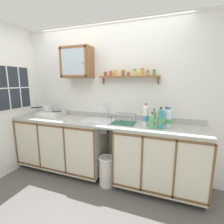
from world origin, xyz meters
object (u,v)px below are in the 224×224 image
hot_plate_stove (52,114)px  bottle_opaque_white_1 (146,116)px  bottle_soda_green_0 (152,121)px  dish_rack (123,122)px  bottle_detergent_teal_4 (160,119)px  sink (100,121)px  bottle_juice_amber_2 (154,118)px  wall_cabinet (77,63)px  saucepan (48,108)px  bottle_water_clear_3 (169,119)px  trash_bin (107,171)px  bottle_water_blue_5 (166,117)px

hot_plate_stove → bottle_opaque_white_1: bottle_opaque_white_1 is taller
bottle_soda_green_0 → dish_rack: bearing=163.6°
bottle_opaque_white_1 → bottle_detergent_teal_4: bearing=-21.3°
sink → bottle_juice_amber_2: bearing=1.3°
dish_rack → wall_cabinet: bearing=170.3°
bottle_juice_amber_2 → saucepan: bearing=-179.7°
wall_cabinet → bottle_water_clear_3: bearing=-6.1°
bottle_opaque_white_1 → dish_rack: bottle_opaque_white_1 is taller
bottle_soda_green_0 → trash_bin: bottle_soda_green_0 is taller
bottle_opaque_white_1 → dish_rack: 0.35m
bottle_juice_amber_2 → bottle_detergent_teal_4: bottle_detergent_teal_4 is taller
bottle_juice_amber_2 → bottle_opaque_white_1: bearing=-144.6°
bottle_opaque_white_1 → bottle_water_clear_3: (0.31, 0.01, -0.02)m
hot_plate_stove → saucepan: size_ratio=1.38×
sink → bottle_soda_green_0: 0.86m
bottle_detergent_teal_4 → bottle_water_blue_5: bearing=73.6°
saucepan → bottle_water_blue_5: size_ratio=1.14×
bottle_juice_amber_2 → wall_cabinet: wall_cabinet is taller
bottle_water_clear_3 → trash_bin: bottle_water_clear_3 is taller
wall_cabinet → bottle_soda_green_0: bearing=-12.0°
hot_plate_stove → bottle_soda_green_0: (1.79, -0.15, 0.06)m
bottle_detergent_teal_4 → saucepan: bearing=175.7°
saucepan → wall_cabinet: (0.60, 0.10, 0.79)m
trash_bin → bottle_water_clear_3: bearing=11.4°
bottle_soda_green_0 → bottle_juice_amber_2: size_ratio=0.95×
sink → dish_rack: (0.40, -0.03, 0.03)m
bottle_opaque_white_1 → bottle_water_blue_5: bearing=25.3°
hot_plate_stove → bottle_water_clear_3: bearing=-1.0°
bottle_soda_green_0 → dish_rack: size_ratio=0.69×
sink → bottle_water_blue_5: 1.02m
bottle_water_blue_5 → wall_cabinet: size_ratio=0.51×
hot_plate_stove → bottle_opaque_white_1: bearing=-1.5°
sink → bottle_water_clear_3: size_ratio=1.77×
sink → bottle_opaque_white_1: bearing=-4.5°
sink → trash_bin: (0.20, -0.22, -0.71)m
bottle_opaque_white_1 → bottle_detergent_teal_4: 0.23m
bottle_opaque_white_1 → bottle_water_clear_3: bottle_opaque_white_1 is taller
bottle_water_clear_3 → dish_rack: bearing=178.8°
bottle_soda_green_0 → bottle_water_blue_5: bottle_water_blue_5 is taller
bottle_soda_green_0 → bottle_opaque_white_1: size_ratio=0.71×
bottle_soda_green_0 → bottle_juice_amber_2: bottle_juice_amber_2 is taller
hot_plate_stove → bottle_detergent_teal_4: bottle_detergent_teal_4 is taller
bottle_detergent_teal_4 → trash_bin: (-0.75, -0.08, -0.86)m
dish_rack → wall_cabinet: (-0.86, 0.15, 0.91)m
hot_plate_stove → bottle_soda_green_0: bottle_soda_green_0 is taller
bottle_soda_green_0 → trash_bin: bearing=-175.0°
saucepan → bottle_soda_green_0: size_ratio=1.33×
saucepan → dish_rack: 1.46m
saucepan → bottle_water_blue_5: bearing=1.7°
hot_plate_stove → bottle_juice_amber_2: bearing=1.0°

